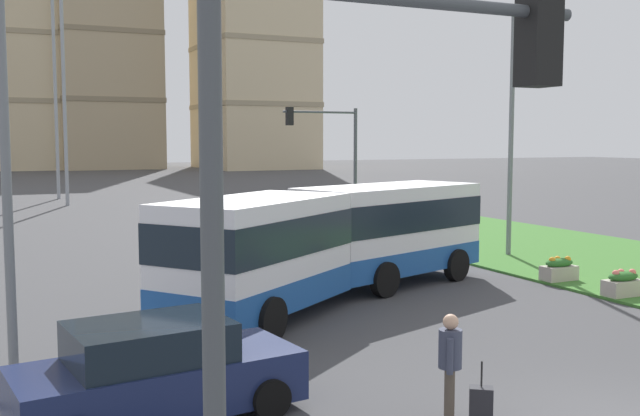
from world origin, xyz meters
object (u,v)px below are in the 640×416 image
(pedestrian_crossing, at_px, (450,361))
(apartment_tower_eastcentre, at_px, (253,48))
(traffic_light_far_right, at_px, (332,148))
(streetlight_left, at_px, (4,118))
(apartment_tower_westcentre, at_px, (9,9))
(flower_planter_2, at_px, (623,283))
(streetlight_median, at_px, (511,122))
(apartment_tower_centre, at_px, (104,39))
(flower_planter_3, at_px, (559,269))
(articulated_bus, at_px, (333,240))
(car_navy_sedan, at_px, (157,373))
(traffic_light_near_left, at_px, (347,213))
(rolling_suitcase, at_px, (481,405))

(pedestrian_crossing, height_order, apartment_tower_eastcentre, apartment_tower_eastcentre)
(pedestrian_crossing, distance_m, traffic_light_far_right, 22.37)
(streetlight_left, relative_size, apartment_tower_westcentre, 0.18)
(flower_planter_2, bearing_deg, apartment_tower_eastcentre, 76.48)
(streetlight_median, relative_size, apartment_tower_centre, 0.24)
(flower_planter_3, height_order, apartment_tower_westcentre, apartment_tower_westcentre)
(articulated_bus, bearing_deg, pedestrian_crossing, -104.51)
(car_navy_sedan, distance_m, traffic_light_far_right, 22.39)
(traffic_light_near_left, bearing_deg, articulated_bus, 64.47)
(rolling_suitcase, xyz_separation_m, apartment_tower_eastcentre, (31.19, 97.38, 17.84))
(car_navy_sedan, xyz_separation_m, rolling_suitcase, (4.50, -2.29, -0.44))
(apartment_tower_eastcentre, bearing_deg, traffic_light_near_left, -109.34)
(apartment_tower_westcentre, xyz_separation_m, apartment_tower_centre, (13.07, -2.65, -4.04))
(flower_planter_3, height_order, streetlight_median, streetlight_median)
(car_navy_sedan, relative_size, apartment_tower_eastcentre, 0.13)
(flower_planter_2, relative_size, flower_planter_3, 1.00)
(traffic_light_far_right, xyz_separation_m, apartment_tower_eastcentre, (23.64, 76.50, 14.16))
(flower_planter_3, relative_size, streetlight_median, 0.12)
(apartment_tower_eastcentre, bearing_deg, car_navy_sedan, -110.57)
(pedestrian_crossing, height_order, streetlight_left, streetlight_left)
(streetlight_left, xyz_separation_m, apartment_tower_eastcentre, (37.65, 91.86, 13.37))
(streetlight_median, relative_size, apartment_tower_westcentre, 0.20)
(car_navy_sedan, relative_size, apartment_tower_centre, 0.12)
(car_navy_sedan, height_order, streetlight_left, streetlight_left)
(traffic_light_far_right, height_order, apartment_tower_westcentre, apartment_tower_westcentre)
(flower_planter_3, bearing_deg, articulated_bus, 173.11)
(streetlight_left, bearing_deg, traffic_light_near_left, -78.13)
(rolling_suitcase, relative_size, traffic_light_near_left, 0.17)
(articulated_bus, height_order, streetlight_left, streetlight_left)
(articulated_bus, height_order, apartment_tower_westcentre, apartment_tower_westcentre)
(traffic_light_near_left, distance_m, streetlight_median, 22.98)
(streetlight_left, height_order, apartment_tower_centre, apartment_tower_centre)
(rolling_suitcase, relative_size, apartment_tower_westcentre, 0.02)
(articulated_bus, height_order, apartment_tower_centre, apartment_tower_centre)
(apartment_tower_centre, bearing_deg, apartment_tower_eastcentre, -25.67)
(streetlight_median, bearing_deg, pedestrian_crossing, -132.28)
(pedestrian_crossing, distance_m, rolling_suitcase, 0.85)
(car_navy_sedan, relative_size, flower_planter_2, 4.17)
(flower_planter_3, xyz_separation_m, apartment_tower_centre, (1.72, 99.02, 19.08))
(pedestrian_crossing, relative_size, flower_planter_2, 1.58)
(apartment_tower_centre, xyz_separation_m, apartment_tower_eastcentre, (20.34, -9.78, -1.35))
(traffic_light_far_right, xyz_separation_m, apartment_tower_centre, (3.30, 86.27, 15.50))
(traffic_light_near_left, height_order, streetlight_left, streetlight_left)
(flower_planter_2, xyz_separation_m, apartment_tower_eastcentre, (22.06, 91.72, 17.73))
(articulated_bus, height_order, apartment_tower_eastcentre, apartment_tower_eastcentre)
(car_navy_sedan, xyz_separation_m, apartment_tower_centre, (15.35, 104.86, 18.75))
(articulated_bus, bearing_deg, flower_planter_2, -24.64)
(articulated_bus, xyz_separation_m, rolling_suitcase, (-1.83, -9.01, -1.34))
(rolling_suitcase, bearing_deg, car_navy_sedan, 153.03)
(pedestrian_crossing, height_order, apartment_tower_westcentre, apartment_tower_westcentre)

